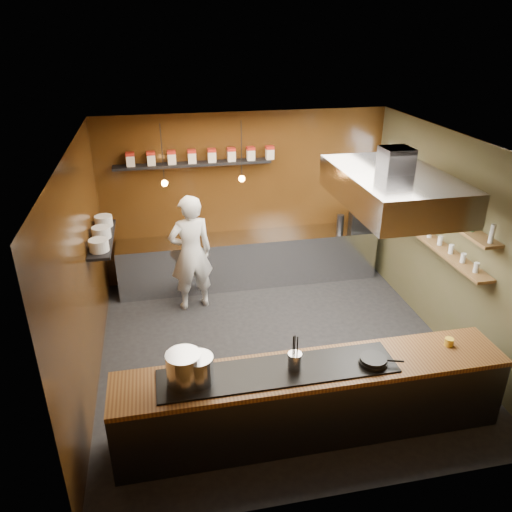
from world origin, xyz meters
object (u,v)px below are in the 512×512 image
object	(u,v)px
extractor_hood	(393,188)
stockpot_small	(198,369)
stockpot_large	(184,369)
espresso_machine	(362,218)
chef	(191,253)

from	to	relation	value
extractor_hood	stockpot_small	size ratio (longest dim) A/B	6.14
stockpot_large	espresso_machine	size ratio (longest dim) A/B	0.87
espresso_machine	stockpot_large	bearing A→B (deg)	-121.26
stockpot_small	espresso_machine	bearing A→B (deg)	48.02
espresso_machine	chef	bearing A→B (deg)	-157.53
stockpot_large	espresso_machine	bearing A→B (deg)	46.75
extractor_hood	stockpot_large	size ratio (longest dim) A/B	5.44
chef	espresso_machine	bearing A→B (deg)	178.55
stockpot_large	stockpot_small	size ratio (longest dim) A/B	1.13
extractor_hood	chef	world-z (taller)	extractor_hood
stockpot_large	espresso_machine	world-z (taller)	espresso_machine
stockpot_large	chef	size ratio (longest dim) A/B	0.19
stockpot_large	chef	bearing A→B (deg)	84.03
extractor_hood	stockpot_large	xyz separation A→B (m)	(-2.70, -1.20, -1.39)
extractor_hood	stockpot_small	world-z (taller)	extractor_hood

